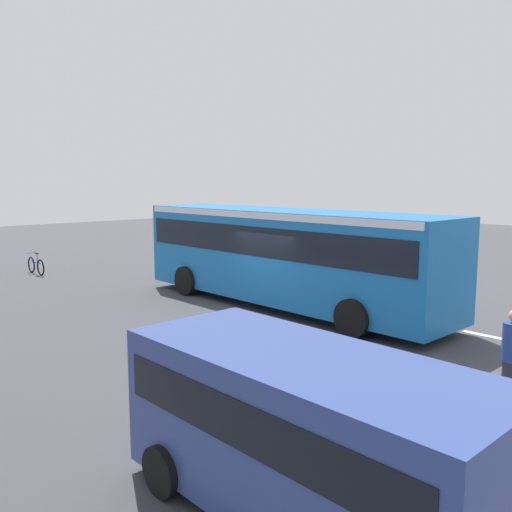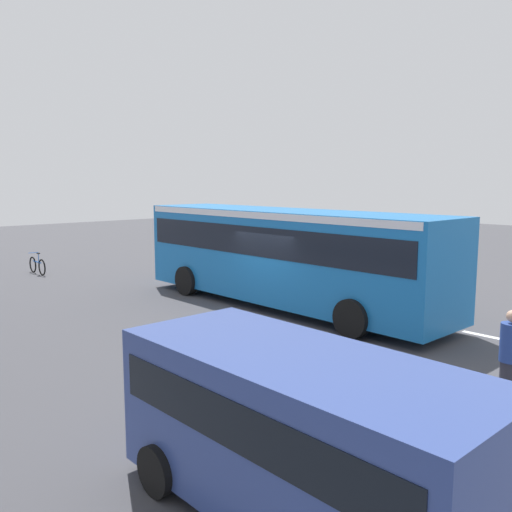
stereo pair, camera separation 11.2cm
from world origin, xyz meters
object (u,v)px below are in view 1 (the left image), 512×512
(bicycle_blue, at_px, (36,266))
(pedestrian, at_px, (512,359))
(city_bus, at_px, (285,249))
(parked_van, at_px, (306,426))

(bicycle_blue, bearing_deg, pedestrian, -177.66)
(city_bus, bearing_deg, bicycle_blue, 16.63)
(parked_van, distance_m, bicycle_blue, 20.26)
(city_bus, relative_size, bicycle_blue, 6.52)
(parked_van, bearing_deg, city_bus, -44.76)
(bicycle_blue, distance_m, pedestrian, 20.10)
(parked_van, distance_m, pedestrian, 5.23)
(parked_van, xyz_separation_m, pedestrian, (-0.31, -5.21, -0.30))
(pedestrian, bearing_deg, city_bus, -18.03)
(city_bus, xyz_separation_m, pedestrian, (-8.29, 2.70, -1.00))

